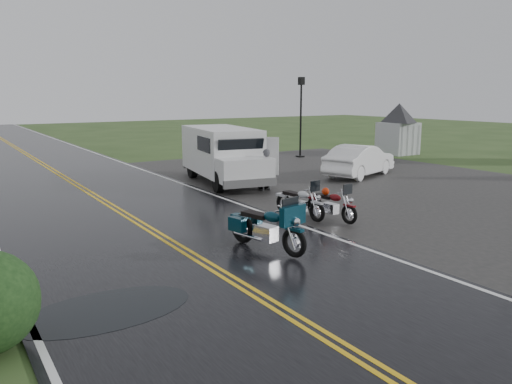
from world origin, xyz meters
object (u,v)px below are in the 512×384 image
at_px(van_white, 218,162).
at_px(person_at_van, 266,171).
at_px(lamp_post_far_right, 301,117).
at_px(motorcycle_red, 349,207).
at_px(sedan_white, 360,161).
at_px(motorcycle_teal, 294,231).
at_px(motorcycle_silver, 317,204).
at_px(visitor_center, 399,116).

distance_m(van_white, person_at_van, 1.91).
relative_size(van_white, lamp_post_far_right, 1.27).
height_order(motorcycle_red, sedan_white, sedan_white).
distance_m(motorcycle_teal, lamp_post_far_right, 19.19).
relative_size(motorcycle_red, lamp_post_far_right, 0.41).
relative_size(motorcycle_silver, sedan_white, 0.46).
height_order(visitor_center, person_at_van, visitor_center).
height_order(motorcycle_silver, van_white, van_white).
bearing_deg(motorcycle_silver, motorcycle_red, -53.79).
xyz_separation_m(motorcycle_teal, person_at_van, (4.09, 7.26, 0.12)).
bearing_deg(sedan_white, motorcycle_teal, 109.77).
distance_m(person_at_van, sedan_white, 5.67).
bearing_deg(motorcycle_silver, van_white, 86.92).
height_order(visitor_center, sedan_white, visitor_center).
height_order(visitor_center, van_white, visitor_center).
xyz_separation_m(motorcycle_red, person_at_van, (0.94, 5.72, 0.24)).
bearing_deg(sedan_white, motorcycle_red, 114.71).
distance_m(motorcycle_teal, sedan_white, 12.51).
bearing_deg(person_at_van, visitor_center, -160.43).
bearing_deg(lamp_post_far_right, sedan_white, -106.35).
xyz_separation_m(person_at_van, lamp_post_far_right, (7.74, 7.76, 1.59)).
bearing_deg(motorcycle_red, motorcycle_teal, -158.26).
distance_m(van_white, lamp_post_far_right, 11.91).
height_order(person_at_van, sedan_white, person_at_van).
bearing_deg(visitor_center, lamp_post_far_right, 162.61).
relative_size(visitor_center, person_at_van, 9.76).
relative_size(visitor_center, sedan_white, 3.63).
distance_m(motorcycle_teal, motorcycle_silver, 3.38).
xyz_separation_m(motorcycle_red, sedan_white, (6.58, 6.32, 0.15)).
distance_m(motorcycle_red, van_white, 6.46).
xyz_separation_m(motorcycle_red, motorcycle_silver, (-0.62, 0.71, 0.02)).
height_order(motorcycle_teal, lamp_post_far_right, lamp_post_far_right).
bearing_deg(person_at_van, motorcycle_red, 77.83).
distance_m(visitor_center, motorcycle_silver, 19.05).
distance_m(sedan_white, lamp_post_far_right, 7.64).
bearing_deg(person_at_van, van_white, -23.40).
bearing_deg(person_at_van, motorcycle_silver, 69.91).
bearing_deg(motorcycle_red, motorcycle_silver, 127.03).
relative_size(motorcycle_silver, van_white, 0.33).
distance_m(motorcycle_silver, van_white, 5.71).
bearing_deg(motorcycle_teal, person_at_van, 48.44).
xyz_separation_m(motorcycle_silver, van_white, (-0.19, 5.67, 0.60)).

